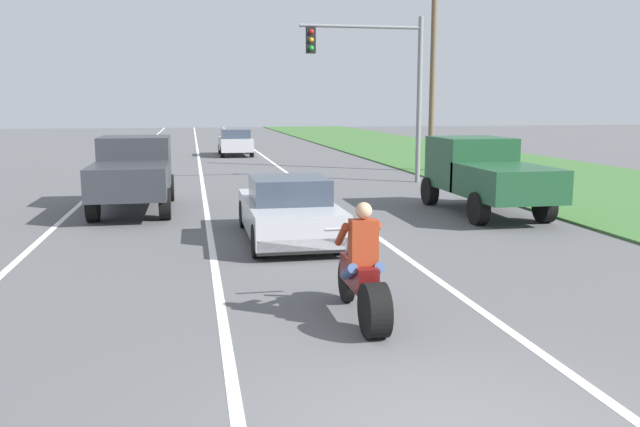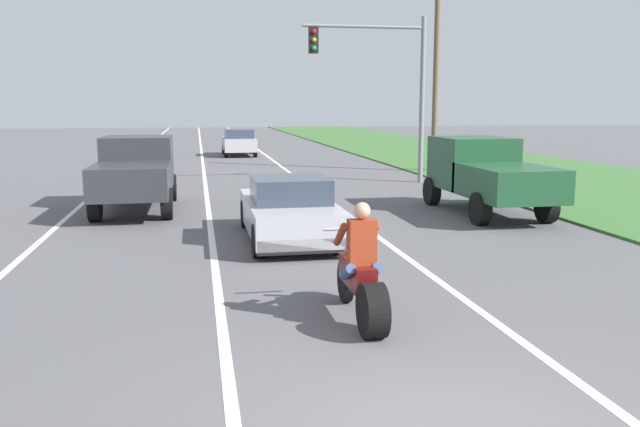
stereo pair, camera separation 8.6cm
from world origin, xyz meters
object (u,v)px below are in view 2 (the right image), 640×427
object	(u,v)px
motorcycle_with_rider	(361,279)
pickup_truck_left_lane_dark_grey	(136,170)
sports_car_silver	(289,211)
distant_car_far_ahead	(239,142)
pickup_truck_right_shoulder_dark_green	(487,172)
traffic_light_mast_near	(386,73)

from	to	relation	value
motorcycle_with_rider	pickup_truck_left_lane_dark_grey	bearing A→B (deg)	110.08
sports_car_silver	distant_car_far_ahead	xyz separation A→B (m)	(0.44, 24.04, 0.14)
motorcycle_with_rider	distant_car_far_ahead	size ratio (longest dim) A/B	0.55
pickup_truck_left_lane_dark_grey	pickup_truck_right_shoulder_dark_green	world-z (taller)	same
sports_car_silver	pickup_truck_left_lane_dark_grey	xyz separation A→B (m)	(-3.57, 4.72, 0.48)
motorcycle_with_rider	traffic_light_mast_near	xyz separation A→B (m)	(4.69, 15.25, 3.40)
traffic_light_mast_near	pickup_truck_right_shoulder_dark_green	bearing A→B (deg)	-84.16
pickup_truck_left_lane_dark_grey	distant_car_far_ahead	size ratio (longest dim) A/B	1.20
sports_car_silver	traffic_light_mast_near	distance (m)	11.36
motorcycle_with_rider	distant_car_far_ahead	bearing A→B (deg)	89.52
traffic_light_mast_near	distant_car_far_ahead	distance (m)	15.36
pickup_truck_right_shoulder_dark_green	traffic_light_mast_near	size ratio (longest dim) A/B	0.80
pickup_truck_left_lane_dark_grey	pickup_truck_right_shoulder_dark_green	xyz separation A→B (m)	(9.19, -2.20, 0.00)
pickup_truck_right_shoulder_dark_green	pickup_truck_left_lane_dark_grey	bearing A→B (deg)	166.52
pickup_truck_left_lane_dark_grey	motorcycle_with_rider	bearing A→B (deg)	-69.92
pickup_truck_left_lane_dark_grey	traffic_light_mast_near	bearing A→B (deg)	30.44
pickup_truck_left_lane_dark_grey	traffic_light_mast_near	xyz separation A→B (m)	(8.45, 4.97, 2.89)
sports_car_silver	traffic_light_mast_near	bearing A→B (deg)	63.24
motorcycle_with_rider	pickup_truck_right_shoulder_dark_green	bearing A→B (deg)	56.10
traffic_light_mast_near	sports_car_silver	bearing A→B (deg)	-116.76
motorcycle_with_rider	traffic_light_mast_near	bearing A→B (deg)	72.88
pickup_truck_left_lane_dark_grey	sports_car_silver	bearing A→B (deg)	-52.95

